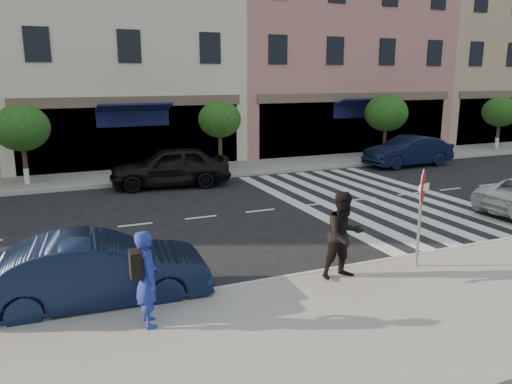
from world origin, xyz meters
name	(u,v)px	position (x,y,z in m)	size (l,w,h in m)	color
ground	(250,261)	(0.00, 0.00, 0.00)	(120.00, 120.00, 0.00)	black
sidewalk_near	(335,330)	(0.00, -3.75, 0.07)	(60.00, 4.50, 0.15)	gray
sidewalk_far	(154,175)	(0.00, 11.00, 0.07)	(60.00, 3.00, 0.15)	gray
building_centre	(115,51)	(-0.50, 17.00, 5.50)	(11.00, 9.00, 11.00)	beige
building_east_mid	(319,37)	(11.50, 17.00, 6.50)	(13.00, 9.00, 13.00)	#B5736C
building_east_far	(474,50)	(24.00, 17.00, 6.00)	(12.00, 9.00, 12.00)	tan
street_tree_wb	(22,128)	(-5.00, 10.80, 2.31)	(2.10, 2.10, 3.06)	#473323
street_tree_c	(220,120)	(3.00, 10.80, 2.36)	(1.90, 1.90, 3.04)	#473323
street_tree_ea	(386,113)	(12.00, 10.80, 2.39)	(2.20, 2.20, 3.19)	#473323
street_tree_eb	(500,112)	(20.00, 10.80, 2.22)	(2.00, 2.00, 2.94)	#473323
stop_sign	(422,196)	(3.12, -2.12, 1.76)	(0.73, 0.30, 2.19)	gray
photographer	(147,278)	(-2.86, -2.44, 0.98)	(0.61, 0.40, 1.66)	navy
walker	(344,235)	(1.26, -2.00, 1.07)	(0.89, 0.70, 1.84)	black
car_near_mid	(98,271)	(-3.53, -1.00, 0.69)	(1.45, 4.17, 1.37)	black
car_far_mid	(170,167)	(0.21, 8.75, 0.79)	(1.86, 4.62, 1.57)	black
car_far_right	(408,151)	(11.83, 8.72, 0.72)	(1.53, 4.38, 1.44)	black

